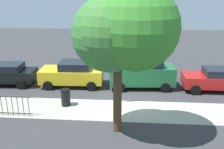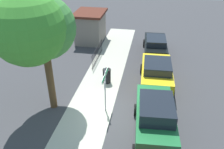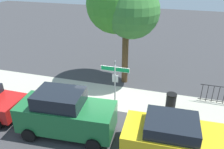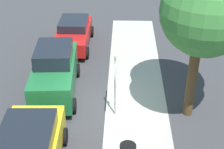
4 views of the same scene
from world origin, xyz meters
The scene contains 6 objects.
ground_plane centered at (0.00, 0.00, 0.00)m, with size 60.00×60.00×0.00m, color #38383A.
sidewalk_strip centered at (2.00, 1.30, 0.00)m, with size 24.00×2.60×0.00m, color #AAAA97.
street_sign centered at (0.31, 0.40, 1.82)m, with size 1.51×0.07×2.70m.
shade_tree centered at (-0.03, 3.69, 4.73)m, with size 4.44×3.63×6.65m.
car_red centered at (-6.05, -2.11, 0.79)m, with size 4.19×1.96×1.52m.
car_green centered at (-1.25, -2.29, 1.06)m, with size 4.42×2.20×2.16m.
Camera 4 is at (11.59, 0.68, 8.63)m, focal length 54.86 mm.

